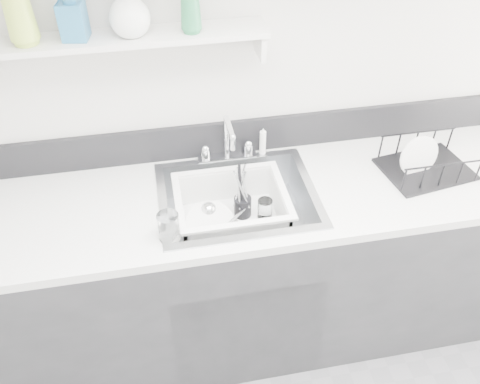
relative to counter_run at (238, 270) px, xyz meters
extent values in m
cube|color=silver|center=(0.00, 0.30, 0.84)|extent=(3.50, 0.02, 2.60)
cube|color=#28282B|center=(0.00, 0.00, -0.02)|extent=(3.20, 0.62, 0.88)
cube|color=silver|center=(0.00, 0.00, 0.44)|extent=(3.20, 0.62, 0.04)
cube|color=black|center=(0.00, 0.30, 0.54)|extent=(3.20, 0.02, 0.16)
cube|color=silver|center=(0.00, 0.25, 0.47)|extent=(0.26, 0.06, 0.02)
cylinder|color=silver|center=(-0.10, 0.25, 0.50)|extent=(0.04, 0.04, 0.05)
cylinder|color=silver|center=(0.10, 0.25, 0.50)|extent=(0.04, 0.04, 0.05)
cylinder|color=silver|center=(0.00, 0.25, 0.57)|extent=(0.02, 0.02, 0.20)
cylinder|color=silver|center=(0.00, 0.18, 0.68)|extent=(0.02, 0.15, 0.02)
cylinder|color=white|center=(0.16, 0.25, 0.53)|extent=(0.03, 0.03, 0.14)
cube|color=silver|center=(-0.35, 0.23, 1.06)|extent=(1.00, 0.16, 0.02)
cube|color=silver|center=(0.13, 0.23, 1.00)|extent=(0.02, 0.14, 0.10)
cylinder|color=white|center=(-0.11, -0.04, 0.31)|extent=(0.22, 0.22, 0.01)
cylinder|color=white|center=(-0.11, -0.03, 0.33)|extent=(0.21, 0.21, 0.01)
cylinder|color=white|center=(-0.12, -0.04, 0.36)|extent=(0.24, 0.24, 0.09)
cylinder|color=black|center=(0.03, 0.04, 0.35)|extent=(0.07, 0.07, 0.09)
cylinder|color=silver|center=(0.02, 0.05, 0.44)|extent=(0.01, 0.05, 0.18)
cylinder|color=silver|center=(0.04, 0.04, 0.43)|extent=(0.02, 0.04, 0.17)
cylinder|color=black|center=(0.02, 0.05, 0.46)|extent=(0.01, 0.05, 0.20)
cylinder|color=white|center=(0.12, 0.01, 0.35)|extent=(0.07, 0.07, 0.09)
cylinder|color=white|center=(-0.29, -0.19, 0.52)|extent=(0.09, 0.09, 0.11)
imported|color=white|center=(0.06, -0.09, 0.32)|extent=(0.13, 0.13, 0.03)
imported|color=#BBDD4D|center=(-0.69, 0.22, 1.20)|extent=(0.12, 0.12, 0.26)
imported|color=teal|center=(-0.52, 0.23, 1.17)|extent=(0.10, 0.10, 0.19)
imported|color=white|center=(-0.33, 0.22, 1.16)|extent=(0.15, 0.15, 0.18)
imported|color=#267A48|center=(-0.12, 0.21, 1.17)|extent=(0.08, 0.08, 0.19)
camera|label=1|loc=(-0.28, -1.53, 1.81)|focal=38.00mm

